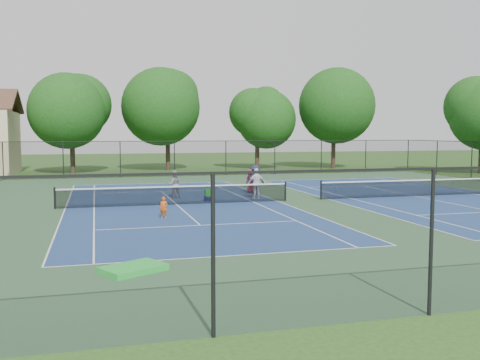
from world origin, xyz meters
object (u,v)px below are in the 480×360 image
object	(u,v)px
tree_back_b	(167,103)
child_player	(164,208)
tree_back_d	(334,102)
bystander_c	(251,181)
bystander_a	(257,183)
ball_hopper	(208,192)
instructor	(174,184)
ball_crate	(208,199)
tree_back_a	(71,107)
bystander_b	(255,180)
tree_back_c	(257,115)

from	to	relation	value
tree_back_b	child_player	size ratio (longest dim) A/B	10.52
tree_back_d	bystander_c	size ratio (longest dim) A/B	6.90
bystander_a	bystander_c	xyz separation A→B (m)	(0.46, 2.69, -0.10)
tree_back_d	ball_hopper	xyz separation A→B (m)	(-18.13, -22.97, -6.35)
instructor	ball_crate	distance (m)	2.44
tree_back_a	bystander_a	world-z (taller)	tree_back_a
tree_back_d	ball_hopper	bearing A→B (deg)	-128.28
bystander_b	ball_crate	world-z (taller)	bystander_b
tree_back_c	ball_crate	xyz separation A→B (m)	(-10.13, -23.97, -5.34)
bystander_c	ball_hopper	bearing A→B (deg)	30.05
tree_back_d	ball_crate	bearing A→B (deg)	-128.28
tree_back_c	tree_back_a	bearing A→B (deg)	-176.82
child_player	bystander_a	xyz separation A→B (m)	(5.96, 5.75, 0.38)
ball_crate	tree_back_a	bearing A→B (deg)	108.91
bystander_b	ball_crate	bearing A→B (deg)	47.45
ball_hopper	bystander_b	bearing A→B (deg)	35.07
instructor	bystander_b	world-z (taller)	bystander_b
bystander_a	bystander_b	xyz separation A→B (m)	(0.50, 1.94, 0.03)
ball_hopper	ball_crate	bearing A→B (deg)	0.00
ball_crate	bystander_a	bearing A→B (deg)	8.68
tree_back_b	tree_back_a	bearing A→B (deg)	-167.47
tree_back_c	ball_hopper	bearing A→B (deg)	-112.90
instructor	ball_crate	bearing A→B (deg)	128.73
tree_back_b	ball_crate	world-z (taller)	tree_back_b
tree_back_a	tree_back_b	xyz separation A→B (m)	(9.00, 2.00, 0.56)
tree_back_d	child_player	bearing A→B (deg)	-126.85
instructor	ball_crate	size ratio (longest dim) A/B	3.93
tree_back_b	bystander_c	bearing A→B (deg)	-84.20
tree_back_a	tree_back_c	world-z (taller)	tree_back_a
bystander_a	ball_crate	distance (m)	3.01
ball_hopper	tree_back_d	bearing A→B (deg)	51.72
child_player	instructor	distance (m)	7.18
tree_back_a	tree_back_d	bearing A→B (deg)	0.00
tree_back_b	bystander_c	distance (m)	22.72
child_player	bystander_b	bearing A→B (deg)	65.63
tree_back_b	bystander_c	world-z (taller)	tree_back_b
tree_back_a	ball_crate	size ratio (longest dim) A/B	22.65
child_player	ball_crate	world-z (taller)	child_player
tree_back_b	bystander_b	size ratio (longest dim) A/B	5.65
bystander_c	instructor	bearing A→B (deg)	2.89
tree_back_c	bystander_a	distance (m)	25.05
ball_crate	ball_hopper	bearing A→B (deg)	0.00
child_player	bystander_c	size ratio (longest dim) A/B	0.63
tree_back_d	bystander_b	world-z (taller)	tree_back_d
tree_back_a	bystander_a	distance (m)	25.50
bystander_c	ball_hopper	xyz separation A→B (m)	(-3.35, -3.13, -0.27)
tree_back_c	tree_back_d	size ratio (longest dim) A/B	0.81
bystander_c	ball_crate	world-z (taller)	bystander_c
tree_back_b	tree_back_d	xyz separation A→B (m)	(17.00, -2.00, 0.23)
tree_back_d	ball_hopper	size ratio (longest dim) A/B	27.33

